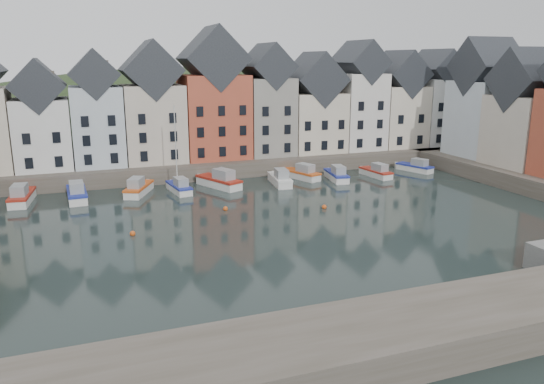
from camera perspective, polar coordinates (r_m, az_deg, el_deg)
ground at (r=49.67m, az=1.91°, el=-3.90°), size 260.00×260.00×0.00m
far_quay at (r=77.21m, az=-6.52°, el=3.30°), size 90.00×16.00×2.00m
near_wall at (r=27.20m, az=-0.23°, el=-17.73°), size 50.00×6.00×2.00m
hillside at (r=106.65m, az=-9.61°, el=-4.31°), size 153.60×70.40×64.00m
far_terrace at (r=75.04m, az=-3.91°, el=9.12°), size 72.37×8.16×17.78m
right_terrace at (r=75.04m, az=26.02°, el=7.77°), size 8.30×24.25×16.36m
mooring_buoys at (r=53.20m, az=-4.27°, el=-2.54°), size 20.50×5.50×0.50m
boat_a at (r=64.13m, az=-25.33°, el=-0.46°), size 2.62×6.52×2.44m
boat_b at (r=63.08m, az=-20.25°, el=-0.18°), size 2.25×6.50×2.47m
boat_c at (r=63.75m, az=-14.18°, el=0.37°), size 4.19×6.30×2.33m
boat_d at (r=63.65m, az=-9.94°, el=0.55°), size 2.36×5.60×10.38m
boat_e at (r=65.46m, az=-5.64°, el=1.17°), size 4.68×7.06×2.61m
boat_f at (r=66.62m, az=0.87°, el=1.39°), size 2.61×6.24×2.33m
boat_g at (r=70.02m, az=3.19°, el=1.99°), size 3.89×6.24×2.29m
boat_h at (r=69.60m, az=6.97°, el=1.82°), size 2.74×6.06×2.24m
boat_i at (r=72.42m, az=11.17°, el=2.10°), size 2.28×5.64×2.11m
boat_j at (r=77.23m, az=15.19°, el=2.60°), size 3.40×5.61×2.06m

